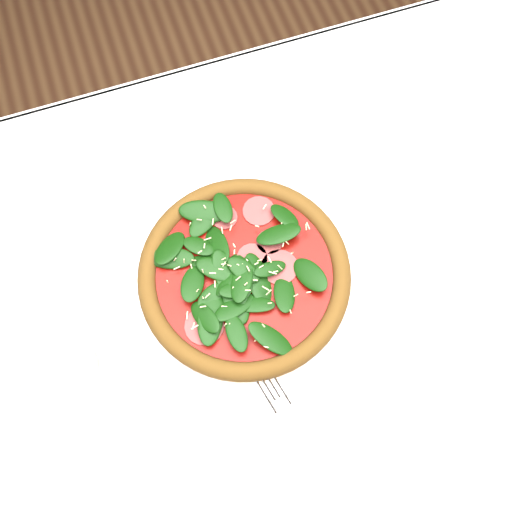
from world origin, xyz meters
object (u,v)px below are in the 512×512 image
object	(u,v)px
pizza	(244,273)
napkin	(305,446)
wine_glass	(62,373)
plate	(245,278)

from	to	relation	value
pizza	napkin	distance (m)	0.23
pizza	wine_glass	size ratio (longest dim) A/B	1.39
plate	wine_glass	world-z (taller)	wine_glass
pizza	wine_glass	bearing A→B (deg)	-159.71
wine_glass	napkin	size ratio (longest dim) A/B	1.36
plate	pizza	bearing A→B (deg)	0.00
wine_glass	napkin	world-z (taller)	wine_glass
plate	napkin	world-z (taller)	plate
plate	napkin	bearing A→B (deg)	-89.77
pizza	napkin	bearing A→B (deg)	-89.77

